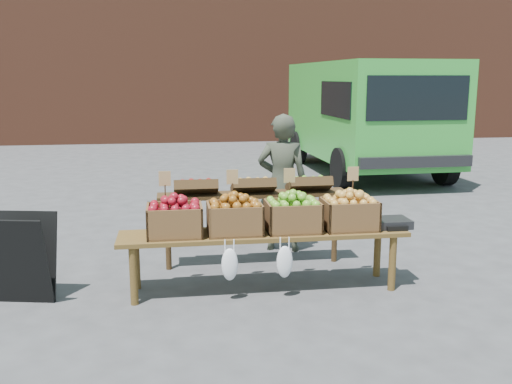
{
  "coord_description": "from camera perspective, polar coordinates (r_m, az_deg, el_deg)",
  "views": [
    {
      "loc": [
        -1.15,
        -4.71,
        1.99
      ],
      "look_at": [
        -0.32,
        0.89,
        0.85
      ],
      "focal_mm": 40.0,
      "sensor_mm": 36.0,
      "label": 1
    }
  ],
  "objects": [
    {
      "name": "crate_russet_pears",
      "position": [
        5.29,
        -2.15,
        -2.64
      ],
      "size": [
        0.5,
        0.4,
        0.28
      ],
      "primitive_type": null,
      "color": "#955010",
      "rests_on": "display_bench"
    },
    {
      "name": "chalkboard_sign",
      "position": [
        5.52,
        -22.33,
        -6.15
      ],
      "size": [
        0.59,
        0.4,
        0.82
      ],
      "primitive_type": null,
      "rotation": [
        0.0,
        0.0,
        -0.21
      ],
      "color": "black",
      "rests_on": "ground"
    },
    {
      "name": "crate_red_apples",
      "position": [
        5.37,
        3.69,
        -2.42
      ],
      "size": [
        0.5,
        0.4,
        0.28
      ],
      "primitive_type": null,
      "color": "#4EA022",
      "rests_on": "display_bench"
    },
    {
      "name": "back_table",
      "position": [
        6.06,
        -0.29,
        -2.65
      ],
      "size": [
        2.1,
        0.44,
        1.04
      ],
      "primitive_type": null,
      "color": "#392613",
      "rests_on": "ground"
    },
    {
      "name": "delivery_van",
      "position": [
        12.21,
        10.83,
        7.23
      ],
      "size": [
        2.49,
        5.18,
        2.29
      ],
      "primitive_type": null,
      "rotation": [
        0.0,
        0.0,
        0.03
      ],
      "color": "green",
      "rests_on": "ground"
    },
    {
      "name": "weighing_scale",
      "position": [
        5.68,
        13.36,
        -3.0
      ],
      "size": [
        0.34,
        0.3,
        0.08
      ],
      "primitive_type": "cube",
      "color": "black",
      "rests_on": "display_bench"
    },
    {
      "name": "display_bench",
      "position": [
        5.44,
        0.78,
        -6.88
      ],
      "size": [
        2.7,
        0.56,
        0.57
      ],
      "primitive_type": null,
      "color": "#553D1A",
      "rests_on": "ground"
    },
    {
      "name": "crate_golden_apples",
      "position": [
        5.26,
        -8.13,
        -2.83
      ],
      "size": [
        0.5,
        0.4,
        0.28
      ],
      "primitive_type": null,
      "color": "#620711",
      "rests_on": "display_bench"
    },
    {
      "name": "crate_green_apples",
      "position": [
        5.51,
        9.3,
        -2.19
      ],
      "size": [
        0.5,
        0.4,
        0.28
      ],
      "primitive_type": null,
      "color": "gold",
      "rests_on": "display_bench"
    },
    {
      "name": "ground",
      "position": [
        5.24,
        4.94,
        -10.96
      ],
      "size": [
        80.0,
        80.0,
        0.0
      ],
      "primitive_type": "plane",
      "color": "#424245"
    },
    {
      "name": "vendor",
      "position": [
        6.57,
        2.66,
        0.9
      ],
      "size": [
        0.67,
        0.54,
        1.59
      ],
      "primitive_type": "imported",
      "rotation": [
        0.0,
        0.0,
        2.83
      ],
      "color": "#343A2D",
      "rests_on": "ground"
    }
  ]
}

